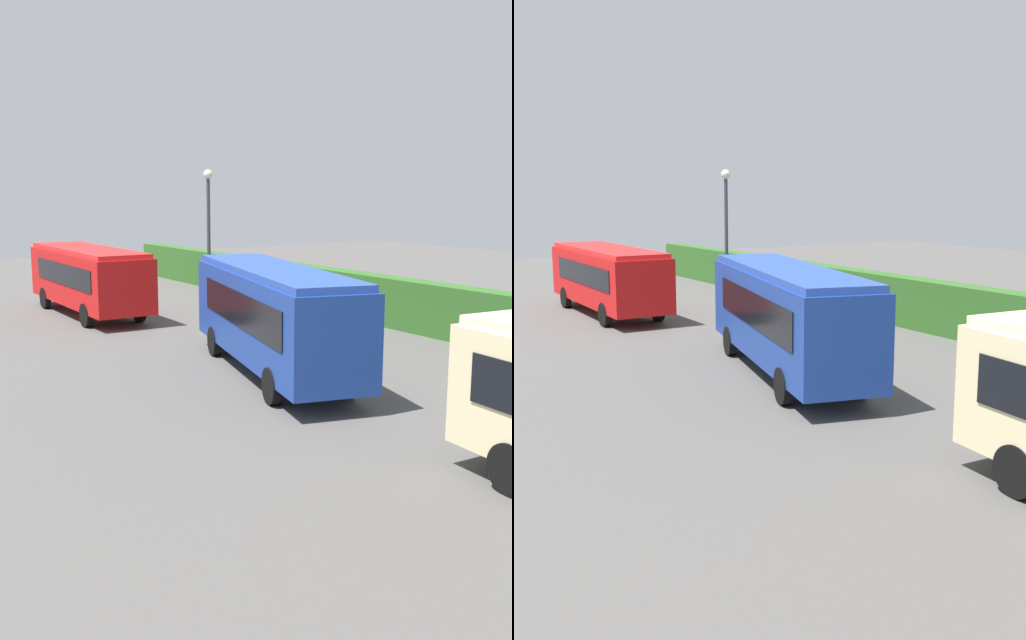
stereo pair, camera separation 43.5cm
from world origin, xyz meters
The scene contains 6 objects.
ground_plane centered at (0.00, 0.00, 0.00)m, with size 86.99×86.99×0.00m, color #514F4C.
bus_red centered at (-14.02, -1.01, 1.76)m, with size 9.44×2.74×3.03m.
bus_blue centered at (-0.59, -0.20, 1.89)m, with size 10.02×4.88×3.30m.
person_left centered at (-15.67, 1.46, 0.94)m, with size 0.41×0.48×1.77m.
hedge_row centered at (0.00, 8.48, 1.02)m, with size 55.49×1.01×2.03m, color #2D5D22.
lamppost centered at (-7.61, 1.58, 3.90)m, with size 0.36×0.36×6.35m.
Camera 2 is at (17.44, -12.16, 5.57)m, focal length 40.73 mm.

